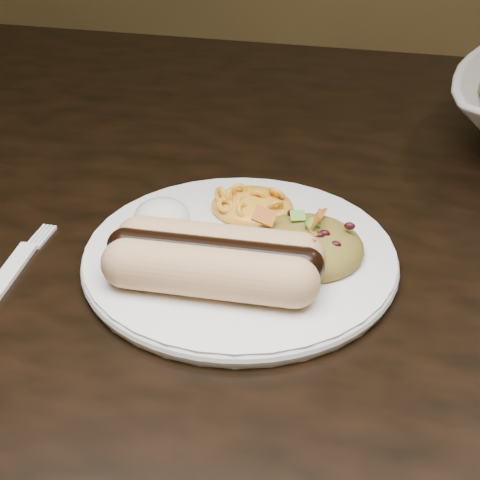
# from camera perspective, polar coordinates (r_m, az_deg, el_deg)

# --- Properties ---
(table) EXTENTS (1.60, 0.90, 0.75)m
(table) POSITION_cam_1_polar(r_m,az_deg,el_deg) (0.77, 4.87, -2.40)
(table) COLOR black
(table) RESTS_ON floor
(plate) EXTENTS (0.34, 0.34, 0.01)m
(plate) POSITION_cam_1_polar(r_m,az_deg,el_deg) (0.61, 0.00, -1.33)
(plate) COLOR white
(plate) RESTS_ON table
(hotdog) EXTENTS (0.14, 0.07, 0.04)m
(hotdog) POSITION_cam_1_polar(r_m,az_deg,el_deg) (0.56, -2.05, -1.48)
(hotdog) COLOR tan
(hotdog) RESTS_ON plate
(mac_and_cheese) EXTENTS (0.09, 0.09, 0.03)m
(mac_and_cheese) POSITION_cam_1_polar(r_m,az_deg,el_deg) (0.65, 0.95, 3.40)
(mac_and_cheese) COLOR yellow
(mac_and_cheese) RESTS_ON plate
(sour_cream) EXTENTS (0.06, 0.06, 0.03)m
(sour_cream) POSITION_cam_1_polar(r_m,az_deg,el_deg) (0.63, -6.12, 2.32)
(sour_cream) COLOR white
(sour_cream) RESTS_ON plate
(taco_salad) EXTENTS (0.10, 0.09, 0.04)m
(taco_salad) POSITION_cam_1_polar(r_m,az_deg,el_deg) (0.59, 5.15, 0.24)
(taco_salad) COLOR #A46123
(taco_salad) RESTS_ON plate
(fork) EXTENTS (0.03, 0.15, 0.00)m
(fork) POSITION_cam_1_polar(r_m,az_deg,el_deg) (0.62, -17.76, -2.81)
(fork) COLOR white
(fork) RESTS_ON table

